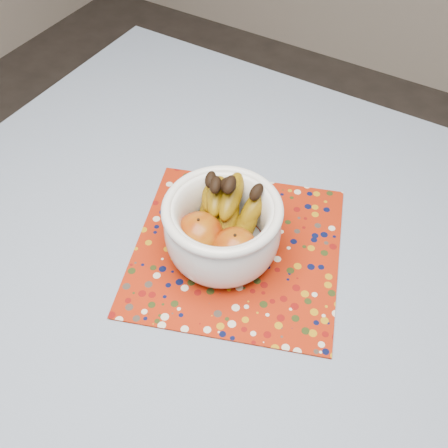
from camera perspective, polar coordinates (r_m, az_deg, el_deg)
name	(u,v)px	position (r m, az deg, el deg)	size (l,w,h in m)	color
table	(213,329)	(0.96, -1.20, -11.35)	(1.20, 1.20, 0.75)	brown
tablecloth	(212,305)	(0.89, -1.28, -8.76)	(1.32, 1.32, 0.01)	slate
placemat	(237,250)	(0.94, 1.42, -2.79)	(0.36, 0.36, 0.00)	#961E08
fruit_bowl	(222,221)	(0.89, -0.21, 0.27)	(0.20, 0.21, 0.15)	white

